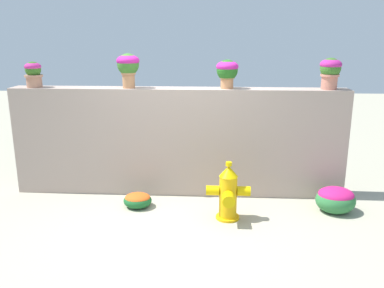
{
  "coord_description": "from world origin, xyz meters",
  "views": [
    {
      "loc": [
        0.53,
        -4.66,
        2.31
      ],
      "look_at": [
        0.22,
        0.86,
        0.81
      ],
      "focal_mm": 37.75,
      "sensor_mm": 36.0,
      "label": 1
    }
  ],
  "objects_px": {
    "potted_plant_0": "(33,73)",
    "flower_bush_right": "(138,200)",
    "potted_plant_1": "(128,65)",
    "potted_plant_2": "(227,71)",
    "flower_bush_left": "(336,199)",
    "potted_plant_3": "(330,70)",
    "fire_hydrant": "(228,194)"
  },
  "relations": [
    {
      "from": "potted_plant_0",
      "to": "flower_bush_right",
      "type": "relative_size",
      "value": 0.94
    },
    {
      "from": "potted_plant_3",
      "to": "flower_bush_left",
      "type": "distance_m",
      "value": 1.75
    },
    {
      "from": "potted_plant_0",
      "to": "potted_plant_1",
      "type": "distance_m",
      "value": 1.38
    },
    {
      "from": "potted_plant_2",
      "to": "flower_bush_left",
      "type": "bearing_deg",
      "value": -21.44
    },
    {
      "from": "potted_plant_1",
      "to": "flower_bush_right",
      "type": "relative_size",
      "value": 1.24
    },
    {
      "from": "flower_bush_left",
      "to": "potted_plant_0",
      "type": "bearing_deg",
      "value": 172.45
    },
    {
      "from": "potted_plant_1",
      "to": "potted_plant_2",
      "type": "height_order",
      "value": "potted_plant_1"
    },
    {
      "from": "potted_plant_2",
      "to": "potted_plant_3",
      "type": "bearing_deg",
      "value": -0.32
    },
    {
      "from": "potted_plant_0",
      "to": "flower_bush_right",
      "type": "xyz_separation_m",
      "value": [
        1.55,
        -0.56,
        -1.68
      ]
    },
    {
      "from": "potted_plant_2",
      "to": "flower_bush_left",
      "type": "relative_size",
      "value": 0.77
    },
    {
      "from": "potted_plant_2",
      "to": "fire_hydrant",
      "type": "relative_size",
      "value": 0.53
    },
    {
      "from": "potted_plant_0",
      "to": "potted_plant_3",
      "type": "relative_size",
      "value": 0.85
    },
    {
      "from": "potted_plant_1",
      "to": "flower_bush_left",
      "type": "relative_size",
      "value": 0.92
    },
    {
      "from": "potted_plant_2",
      "to": "fire_hydrant",
      "type": "distance_m",
      "value": 1.73
    },
    {
      "from": "potted_plant_0",
      "to": "potted_plant_1",
      "type": "height_order",
      "value": "potted_plant_1"
    },
    {
      "from": "potted_plant_2",
      "to": "fire_hydrant",
      "type": "bearing_deg",
      "value": -88.65
    },
    {
      "from": "potted_plant_0",
      "to": "fire_hydrant",
      "type": "relative_size",
      "value": 0.48
    },
    {
      "from": "fire_hydrant",
      "to": "potted_plant_3",
      "type": "bearing_deg",
      "value": 32.38
    },
    {
      "from": "potted_plant_2",
      "to": "potted_plant_3",
      "type": "distance_m",
      "value": 1.41
    },
    {
      "from": "potted_plant_1",
      "to": "fire_hydrant",
      "type": "relative_size",
      "value": 0.63
    },
    {
      "from": "potted_plant_1",
      "to": "fire_hydrant",
      "type": "height_order",
      "value": "potted_plant_1"
    },
    {
      "from": "potted_plant_3",
      "to": "fire_hydrant",
      "type": "relative_size",
      "value": 0.56
    },
    {
      "from": "potted_plant_1",
      "to": "potted_plant_3",
      "type": "bearing_deg",
      "value": 0.2
    },
    {
      "from": "potted_plant_2",
      "to": "flower_bush_right",
      "type": "bearing_deg",
      "value": -154.45
    },
    {
      "from": "potted_plant_1",
      "to": "flower_bush_right",
      "type": "height_order",
      "value": "potted_plant_1"
    },
    {
      "from": "potted_plant_1",
      "to": "flower_bush_left",
      "type": "distance_m",
      "value": 3.38
    },
    {
      "from": "potted_plant_2",
      "to": "flower_bush_left",
      "type": "distance_m",
      "value": 2.28
    },
    {
      "from": "potted_plant_3",
      "to": "flower_bush_left",
      "type": "height_order",
      "value": "potted_plant_3"
    },
    {
      "from": "fire_hydrant",
      "to": "flower_bush_right",
      "type": "height_order",
      "value": "fire_hydrant"
    },
    {
      "from": "potted_plant_1",
      "to": "potted_plant_2",
      "type": "xyz_separation_m",
      "value": [
        1.39,
        0.02,
        -0.07
      ]
    },
    {
      "from": "potted_plant_0",
      "to": "flower_bush_right",
      "type": "distance_m",
      "value": 2.35
    },
    {
      "from": "potted_plant_0",
      "to": "potted_plant_2",
      "type": "distance_m",
      "value": 2.77
    }
  ]
}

